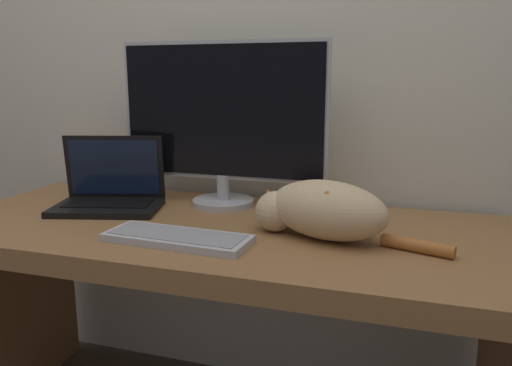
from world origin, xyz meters
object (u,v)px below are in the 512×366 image
Objects in this scene: monitor at (222,120)px; external_keyboard at (177,238)px; cat at (322,209)px; laptop at (110,194)px.

monitor is 1.78× the size of external_keyboard.
monitor reaches higher than cat.
laptop is at bearing 149.16° from external_keyboard.
monitor is at bearing 96.91° from external_keyboard.
laptop is 0.96× the size of external_keyboard.
laptop is (-0.34, -0.15, -0.24)m from monitor.
laptop reaches higher than cat.
external_keyboard is at bearing -49.21° from laptop.
laptop reaches higher than external_keyboard.
monitor is at bearing 164.05° from cat.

